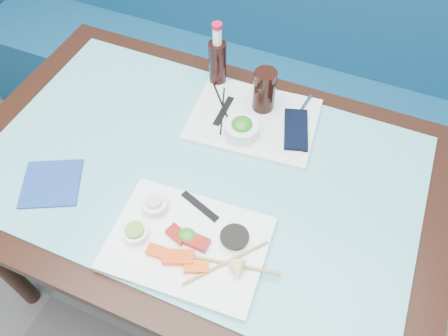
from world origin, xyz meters
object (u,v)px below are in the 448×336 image
at_px(sashimi_plate, 188,244).
at_px(cola_bottle_body, 218,64).
at_px(seaweed_bowl, 242,129).
at_px(blue_napkin, 51,183).
at_px(serving_tray, 253,120).
at_px(dining_table, 201,186).
at_px(cola_glass, 264,90).
at_px(booth_bench, 280,83).

bearing_deg(sashimi_plate, cola_bottle_body, 102.36).
height_order(seaweed_bowl, blue_napkin, seaweed_bowl).
distance_m(seaweed_bowl, blue_napkin, 0.56).
bearing_deg(serving_tray, blue_napkin, -139.92).
xyz_separation_m(sashimi_plate, seaweed_bowl, (-0.01, 0.38, 0.02)).
bearing_deg(sashimi_plate, dining_table, 104.31).
height_order(serving_tray, cola_glass, cola_glass).
relative_size(sashimi_plate, seaweed_bowl, 3.78).
bearing_deg(serving_tray, dining_table, -114.20).
height_order(booth_bench, cola_glass, booth_bench).
xyz_separation_m(cola_bottle_body, blue_napkin, (-0.26, -0.55, -0.08)).
relative_size(serving_tray, cola_glass, 2.71).
height_order(dining_table, cola_glass, cola_glass).
bearing_deg(sashimi_plate, seaweed_bowl, 87.43).
height_order(dining_table, sashimi_plate, sashimi_plate).
bearing_deg(seaweed_bowl, sashimi_plate, -88.66).
bearing_deg(cola_glass, sashimi_plate, -91.23).
relative_size(serving_tray, cola_bottle_body, 2.37).
bearing_deg(seaweed_bowl, blue_napkin, -139.18).
distance_m(sashimi_plate, serving_tray, 0.46).
bearing_deg(cola_glass, cola_bottle_body, 161.61).
relative_size(booth_bench, seaweed_bowl, 29.35).
height_order(booth_bench, cola_bottle_body, booth_bench).
xyz_separation_m(booth_bench, sashimi_plate, (0.08, -1.07, 0.39)).
bearing_deg(cola_glass, booth_bench, 98.92).
relative_size(dining_table, serving_tray, 3.69).
xyz_separation_m(serving_tray, blue_napkin, (-0.43, -0.44, -0.00)).
relative_size(serving_tray, seaweed_bowl, 3.71).
distance_m(booth_bench, seaweed_bowl, 0.81).
xyz_separation_m(cola_glass, blue_napkin, (-0.44, -0.49, -0.08)).
distance_m(dining_table, serving_tray, 0.26).
bearing_deg(dining_table, blue_napkin, -149.20).
distance_m(seaweed_bowl, cola_glass, 0.14).
height_order(sashimi_plate, cola_bottle_body, cola_bottle_body).
distance_m(dining_table, cola_glass, 0.34).
bearing_deg(cola_bottle_body, booth_bench, 79.61).
bearing_deg(blue_napkin, serving_tray, 45.51).
bearing_deg(serving_tray, seaweed_bowl, -103.03).
distance_m(sashimi_plate, blue_napkin, 0.43).
bearing_deg(seaweed_bowl, cola_bottle_body, 129.93).
distance_m(cola_glass, cola_bottle_body, 0.19).
xyz_separation_m(serving_tray, cola_bottle_body, (-0.17, 0.11, 0.07)).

